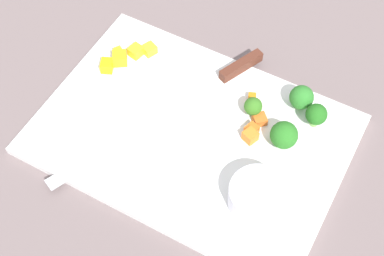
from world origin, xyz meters
name	(u,v)px	position (x,y,z in m)	size (l,w,h in m)	color
ground_plane	(192,137)	(0.00, 0.00, 0.00)	(4.00, 4.00, 0.00)	slate
cutting_board	(192,134)	(0.00, 0.00, 0.01)	(0.43, 0.30, 0.01)	white
prep_bowl	(258,197)	(0.13, -0.06, 0.03)	(0.08, 0.08, 0.04)	white
chef_knife	(194,95)	(-0.03, 0.06, 0.02)	(0.17, 0.35, 0.02)	silver
carrot_dice_0	(255,110)	(0.06, 0.07, 0.02)	(0.01, 0.01, 0.01)	orange
carrot_dice_1	(252,98)	(0.05, 0.09, 0.02)	(0.01, 0.01, 0.01)	orange
carrot_dice_2	(250,136)	(0.08, 0.03, 0.02)	(0.02, 0.02, 0.02)	orange
carrot_dice_3	(252,105)	(0.06, 0.08, 0.02)	(0.01, 0.01, 0.01)	orange
carrot_dice_4	(252,130)	(0.07, 0.04, 0.02)	(0.02, 0.02, 0.01)	orange
carrot_dice_5	(260,119)	(0.08, 0.06, 0.02)	(0.02, 0.02, 0.01)	orange
pepper_dice_0	(120,58)	(-0.16, 0.06, 0.02)	(0.02, 0.02, 0.02)	yellow
pepper_dice_1	(136,51)	(-0.15, 0.09, 0.02)	(0.02, 0.02, 0.01)	yellow
pepper_dice_2	(107,66)	(-0.17, 0.04, 0.02)	(0.02, 0.02, 0.02)	yellow
pepper_dice_3	(119,53)	(-0.17, 0.07, 0.02)	(0.01, 0.01, 0.01)	yellow
pepper_dice_4	(149,49)	(-0.13, 0.10, 0.02)	(0.02, 0.02, 0.01)	yellow
broccoli_floret_0	(316,115)	(0.15, 0.10, 0.04)	(0.03, 0.03, 0.04)	#7FBA5A
broccoli_floret_1	(253,107)	(0.06, 0.07, 0.03)	(0.03, 0.03, 0.03)	#87B35E
broccoli_floret_2	(301,98)	(0.12, 0.12, 0.03)	(0.04, 0.04, 0.04)	#86C36B
broccoli_floret_3	(284,135)	(0.12, 0.04, 0.03)	(0.04, 0.04, 0.04)	#87AB5F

